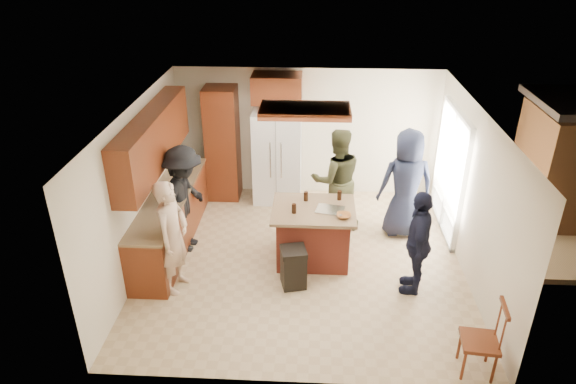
# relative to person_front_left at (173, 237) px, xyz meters

# --- Properties ---
(room_shell) EXTENTS (8.00, 5.20, 5.00)m
(room_shell) POSITION_rel_person_front_left_xyz_m (6.20, 2.43, -0.00)
(room_shell) COLOR tan
(room_shell) RESTS_ON ground
(person_front_left) EXTENTS (0.59, 0.72, 1.74)m
(person_front_left) POSITION_rel_person_front_left_xyz_m (0.00, 0.00, 0.00)
(person_front_left) COLOR tan
(person_front_left) RESTS_ON ground
(person_behind_left) EXTENTS (0.98, 0.71, 1.84)m
(person_behind_left) POSITION_rel_person_front_left_xyz_m (2.37, 1.90, 0.05)
(person_behind_left) COLOR #373821
(person_behind_left) RESTS_ON ground
(person_behind_right) EXTENTS (0.99, 0.71, 1.90)m
(person_behind_right) POSITION_rel_person_front_left_xyz_m (3.52, 1.74, 0.08)
(person_behind_right) COLOR #1B2036
(person_behind_right) RESTS_ON ground
(person_side_right) EXTENTS (0.64, 1.01, 1.60)m
(person_side_right) POSITION_rel_person_front_left_xyz_m (3.47, 0.16, -0.07)
(person_side_right) COLOR black
(person_side_right) RESTS_ON ground
(person_counter) EXTENTS (0.72, 1.23, 1.80)m
(person_counter) POSITION_rel_person_front_left_xyz_m (-0.08, 1.09, 0.03)
(person_counter) COLOR black
(person_counter) RESTS_ON ground
(left_cabinetry) EXTENTS (0.64, 3.00, 2.30)m
(left_cabinetry) POSITION_rel_person_front_left_xyz_m (-0.42, 1.19, 0.09)
(left_cabinetry) COLOR maroon
(left_cabinetry) RESTS_ON ground
(back_wall_units) EXTENTS (1.80, 0.60, 2.45)m
(back_wall_units) POSITION_rel_person_front_left_xyz_m (0.49, 2.99, 0.51)
(back_wall_units) COLOR maroon
(back_wall_units) RESTS_ON ground
(refrigerator) EXTENTS (0.90, 0.76, 1.80)m
(refrigerator) POSITION_rel_person_front_left_xyz_m (1.27, 2.91, 0.03)
(refrigerator) COLOR white
(refrigerator) RESTS_ON ground
(kitchen_island) EXTENTS (1.28, 1.03, 0.93)m
(kitchen_island) POSITION_rel_person_front_left_xyz_m (1.98, 0.84, -0.39)
(kitchen_island) COLOR #A33A2A
(kitchen_island) RESTS_ON ground
(island_items) EXTENTS (0.89, 0.71, 0.15)m
(island_items) POSITION_rel_person_front_left_xyz_m (2.22, 0.78, 0.10)
(island_items) COLOR silver
(island_items) RESTS_ON kitchen_island
(trash_bin) EXTENTS (0.43, 0.43, 0.63)m
(trash_bin) POSITION_rel_person_front_left_xyz_m (1.71, 0.14, -0.55)
(trash_bin) COLOR black
(trash_bin) RESTS_ON ground
(spindle_chair) EXTENTS (0.46, 0.46, 0.99)m
(spindle_chair) POSITION_rel_person_front_left_xyz_m (3.97, -1.41, -0.42)
(spindle_chair) COLOR maroon
(spindle_chair) RESTS_ON ground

